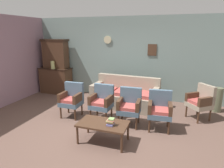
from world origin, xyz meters
The scene contains 14 objects.
ground_plane centered at (0.00, 0.00, 0.00)m, with size 7.68×7.68×0.00m, color brown.
wall_back_with_decor centered at (0.00, 2.63, 1.35)m, with size 6.40×0.09×2.70m.
side_cabinet centered at (-2.53, 2.25, 0.47)m, with size 1.16×0.55×0.93m.
cabinet_upper_hutch centered at (-2.53, 2.33, 1.45)m, with size 0.99×0.38×1.03m.
vase_on_cabinet centered at (-2.50, 2.08, 1.07)m, with size 0.14×0.14×0.28m, color #B9BC72.
floral_couch centered at (0.28, 1.68, 0.33)m, with size 2.02×0.94×0.90m.
armchair_row_middle centered at (-0.88, 0.56, 0.50)m, with size 0.53×0.50×0.90m.
armchair_near_cabinet centered at (-0.05, 0.63, 0.50)m, with size 0.54×0.51×0.90m.
armchair_near_couch_end centered at (0.69, 0.56, 0.50)m, with size 0.55×0.52×0.90m.
armchair_by_doorway centered at (1.39, 0.57, 0.50)m, with size 0.57×0.54×0.90m.
wingback_chair_by_fireplace centered at (2.34, 1.46, 0.50)m, with size 0.71×0.71×0.90m.
coffee_table centered at (0.38, -0.38, 0.38)m, with size 1.00×0.56×0.42m.
book_stack_on_table centered at (0.56, -0.44, 0.49)m, with size 0.16×0.13×0.15m.
floor_vase_by_wall centered at (2.85, 2.15, 0.35)m, with size 0.24×0.24×0.70m, color #5F6249.
Camera 1 is at (1.69, -3.69, 2.17)m, focal length 31.03 mm.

